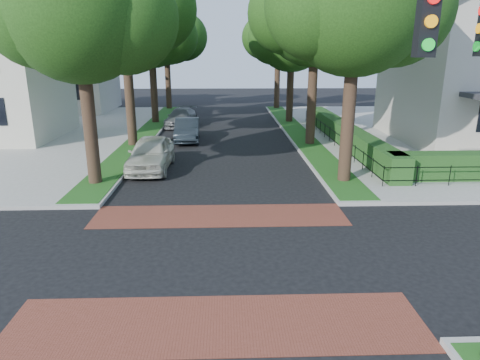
% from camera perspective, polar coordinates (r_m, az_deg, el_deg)
% --- Properties ---
extents(ground, '(120.00, 120.00, 0.00)m').
position_cam_1_polar(ground, '(12.49, -2.86, -10.13)').
color(ground, black).
rests_on(ground, ground).
extents(crosswalk_far, '(9.00, 2.20, 0.01)m').
position_cam_1_polar(crosswalk_far, '(15.42, -2.70, -4.75)').
color(crosswalk_far, brown).
rests_on(crosswalk_far, ground).
extents(crosswalk_near, '(9.00, 2.20, 0.01)m').
position_cam_1_polar(crosswalk_near, '(9.74, -3.14, -18.60)').
color(crosswalk_near, brown).
rests_on(crosswalk_near, ground).
extents(grass_strip_ne, '(1.60, 29.80, 0.02)m').
position_cam_1_polar(grass_strip_ne, '(31.17, 7.67, 6.40)').
color(grass_strip_ne, '#224E16').
rests_on(grass_strip_ne, sidewalk_ne).
extents(grass_strip_nw, '(1.60, 29.80, 0.02)m').
position_cam_1_polar(grass_strip_nw, '(31.26, -12.38, 6.19)').
color(grass_strip_nw, '#224E16').
rests_on(grass_strip_nw, sidewalk_nw).
extents(tree_right_near, '(7.75, 6.67, 10.66)m').
position_cam_1_polar(tree_right_near, '(19.26, 15.40, 22.06)').
color(tree_right_near, black).
rests_on(tree_right_near, sidewalk_ne).
extents(tree_right_mid, '(8.25, 7.09, 11.22)m').
position_cam_1_polar(tree_right_mid, '(27.05, 10.24, 21.41)').
color(tree_right_mid, black).
rests_on(tree_right_mid, sidewalk_ne).
extents(tree_right_far, '(7.25, 6.23, 9.74)m').
position_cam_1_polar(tree_right_far, '(35.80, 7.04, 18.58)').
color(tree_right_far, black).
rests_on(tree_right_far, sidewalk_ne).
extents(tree_right_back, '(7.50, 6.45, 10.20)m').
position_cam_1_polar(tree_right_back, '(44.74, 5.22, 18.68)').
color(tree_right_back, black).
rests_on(tree_right_back, sidewalk_ne).
extents(tree_left_near, '(7.50, 6.45, 10.20)m').
position_cam_1_polar(tree_left_near, '(19.30, -20.25, 20.57)').
color(tree_left_near, black).
rests_on(tree_left_near, sidewalk_nw).
extents(tree_left_mid, '(8.00, 6.88, 11.48)m').
position_cam_1_polar(tree_left_mid, '(27.13, -15.01, 21.88)').
color(tree_left_mid, black).
rests_on(tree_left_mid, sidewalk_nw).
extents(tree_left_far, '(7.00, 6.02, 9.86)m').
position_cam_1_polar(tree_left_far, '(35.85, -11.62, 18.71)').
color(tree_left_far, black).
rests_on(tree_left_far, sidewalk_nw).
extents(tree_left_back, '(7.75, 6.66, 10.44)m').
position_cam_1_polar(tree_left_back, '(44.78, -9.68, 18.71)').
color(tree_left_back, black).
rests_on(tree_left_back, sidewalk_nw).
extents(hedge_main_road, '(1.00, 18.00, 1.20)m').
position_cam_1_polar(hedge_main_road, '(27.63, 13.84, 6.00)').
color(hedge_main_road, '#1E3F15').
rests_on(hedge_main_road, sidewalk_ne).
extents(fence_main_road, '(0.06, 18.00, 0.90)m').
position_cam_1_polar(fence_main_road, '(27.45, 12.20, 5.72)').
color(fence_main_road, black).
rests_on(fence_main_road, sidewalk_ne).
extents(house_left_far, '(10.00, 9.00, 10.14)m').
position_cam_1_polar(house_left_far, '(45.93, -22.75, 14.68)').
color(house_left_far, beige).
rests_on(house_left_far, sidewalk_nw).
extents(parked_car_front, '(1.99, 4.85, 1.65)m').
position_cam_1_polar(parked_car_front, '(21.67, -11.80, 3.49)').
color(parked_car_front, beige).
rests_on(parked_car_front, ground).
extents(parked_car_middle, '(1.76, 4.50, 1.46)m').
position_cam_1_polar(parked_car_middle, '(28.57, -7.06, 6.65)').
color(parked_car_middle, black).
rests_on(parked_car_middle, ground).
extents(parked_car_rear, '(2.49, 4.95, 1.38)m').
position_cam_1_polar(parked_car_rear, '(34.48, -7.85, 8.26)').
color(parked_car_rear, slate).
rests_on(parked_car_rear, ground).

